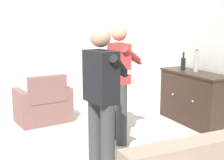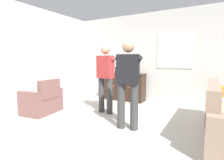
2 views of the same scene
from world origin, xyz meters
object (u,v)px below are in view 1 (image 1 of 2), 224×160
at_px(armchair, 44,106).
at_px(person_standing_right, 102,97).
at_px(bottle_liquor_amber, 183,63).
at_px(sideboard_cabinet, 193,98).
at_px(bottle_wine_green, 196,63).
at_px(person_standing_left, 120,78).

bearing_deg(armchair, person_standing_right, 3.40).
relative_size(armchair, bottle_liquor_amber, 3.08).
bearing_deg(person_standing_right, armchair, -176.60).
height_order(sideboard_cabinet, person_standing_right, person_standing_right).
distance_m(bottle_wine_green, person_standing_left, 1.57).
height_order(armchair, sideboard_cabinet, sideboard_cabinet).
distance_m(sideboard_cabinet, bottle_liquor_amber, 0.64).
bearing_deg(armchair, sideboard_cabinet, 63.59).
height_order(bottle_wine_green, person_standing_left, person_standing_left).
xyz_separation_m(person_standing_left, person_standing_right, (0.91, -0.66, 0.00)).
distance_m(bottle_liquor_amber, person_standing_left, 1.59).
bearing_deg(person_standing_left, person_standing_right, -36.04).
height_order(armchair, bottle_liquor_amber, bottle_liquor_amber).
xyz_separation_m(bottle_liquor_amber, person_standing_right, (1.42, -2.16, -0.07)).
xyz_separation_m(armchair, person_standing_right, (2.27, 0.13, 0.65)).
height_order(bottle_wine_green, bottle_liquor_amber, bottle_wine_green).
relative_size(sideboard_cabinet, bottle_wine_green, 3.70).
relative_size(sideboard_cabinet, person_standing_right, 0.82).
distance_m(bottle_liquor_amber, person_standing_right, 2.59).
bearing_deg(bottle_liquor_amber, sideboard_cabinet, 2.61).
height_order(person_standing_left, person_standing_right, same).
xyz_separation_m(armchair, bottle_wine_green, (1.13, 2.35, 0.75)).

